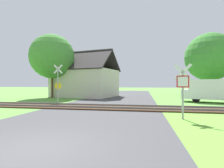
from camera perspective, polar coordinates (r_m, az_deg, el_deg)
The scene contains 9 objects.
ground_plane at distance 5.52m, azimuth -24.74°, elevation -19.14°, with size 160.00×160.00×0.00m, color #5B933D.
road_asphalt at distance 7.18m, azimuth -15.23°, elevation -14.56°, with size 8.32×80.00×0.01m, color #424244.
rail_track at distance 13.20m, azimuth -2.94°, elevation -7.59°, with size 60.00×2.60×0.22m.
stop_sign_near at distance 9.59m, azimuth 22.11°, elevation -0.76°, with size 0.87×0.21×2.85m.
crossing_sign_far at distance 17.22m, azimuth -17.24°, elevation 0.61°, with size 0.88×0.16×3.65m.
house at distance 25.26m, azimuth -8.58°, elevation 0.69°, with size 9.50×8.29×6.56m.
tree_left at distance 24.36m, azimuth -18.93°, elevation 8.48°, with size 5.74×5.74×8.26m.
tree_far at distance 29.29m, azimuth 29.27°, elevation 7.70°, with size 6.91×6.91×9.18m.
mail_truck at distance 19.45m, azimuth 29.60°, elevation -1.65°, with size 5.24×3.41×2.24m.
Camera 1 is at (3.00, -4.27, 1.82)m, focal length 28.00 mm.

